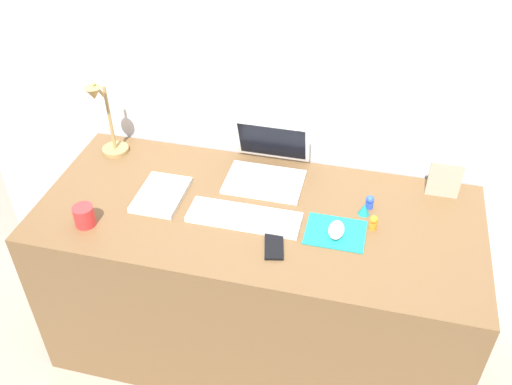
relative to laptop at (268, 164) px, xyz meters
name	(u,v)px	position (x,y,z in m)	size (l,w,h in m)	color
ground_plane	(257,337)	(0.02, -0.24, -0.79)	(6.00, 6.00, 0.00)	gray
back_wall	(280,140)	(0.02, 0.16, 0.01)	(2.83, 0.05, 1.60)	silver
desk	(258,281)	(0.02, -0.24, -0.42)	(1.63, 0.71, 0.74)	brown
laptop	(268,164)	(0.00, 0.00, 0.00)	(0.30, 0.28, 0.20)	white
keyboard	(244,217)	(-0.02, -0.29, -0.04)	(0.41, 0.13, 0.02)	white
mousepad	(335,232)	(0.31, -0.28, -0.05)	(0.21, 0.17, 0.00)	teal
mouse	(336,230)	(0.31, -0.29, -0.03)	(0.06, 0.10, 0.03)	white
cell_phone	(274,246)	(0.11, -0.40, -0.05)	(0.06, 0.13, 0.01)	black
desk_lamp	(106,122)	(-0.66, -0.03, 0.11)	(0.11, 0.17, 0.36)	#A5844C
notebook_pad	(161,194)	(-0.36, -0.23, -0.04)	(0.17, 0.24, 0.02)	silver
picture_frame	(445,180)	(0.67, 0.02, 0.02)	(0.12, 0.02, 0.15)	#B2A58C
coffee_mug	(84,216)	(-0.57, -0.45, -0.01)	(0.07, 0.07, 0.08)	red
toy_figurine_teal	(364,209)	(0.40, -0.16, -0.03)	(0.04, 0.04, 0.05)	teal
toy_figurine_orange	(373,222)	(0.43, -0.23, -0.02)	(0.03, 0.03, 0.06)	orange
toy_figurine_blue	(370,202)	(0.41, -0.11, -0.02)	(0.03, 0.03, 0.05)	blue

